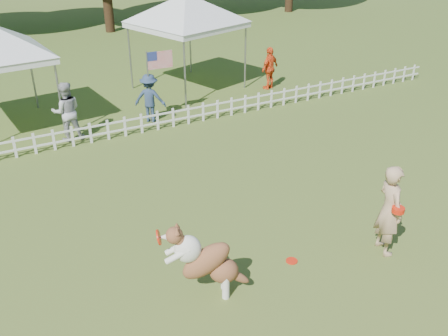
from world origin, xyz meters
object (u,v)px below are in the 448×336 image
object	(u,v)px
handler	(389,210)
spectator_b	(150,98)
dog	(207,261)
spectator_a	(67,112)
canopy_tent_right	(187,44)
spectator_c	(270,68)
flag_pole	(149,88)
frisbee_on_turf	(292,261)

from	to	relation	value
handler	spectator_b	xyz separation A→B (m)	(-1.55, 8.36, -0.16)
dog	spectator_a	xyz separation A→B (m)	(-0.57, 7.66, 0.14)
dog	canopy_tent_right	distance (m)	11.21
spectator_c	spectator_a	bearing A→B (deg)	-13.14
canopy_tent_right	spectator_b	xyz separation A→B (m)	(-2.38, -2.41, -0.89)
canopy_tent_right	flag_pole	size ratio (longest dim) A/B	1.48
flag_pole	spectator_b	world-z (taller)	flag_pole
handler	flag_pole	world-z (taller)	flag_pole
spectator_a	spectator_c	xyz separation A→B (m)	(7.50, 1.21, -0.08)
frisbee_on_turf	spectator_c	xyz separation A→B (m)	(5.16, 8.82, 0.75)
frisbee_on_turf	canopy_tent_right	size ratio (longest dim) A/B	0.07
handler	frisbee_on_turf	distance (m)	2.03
canopy_tent_right	frisbee_on_turf	bearing A→B (deg)	-122.07
frisbee_on_turf	spectator_c	bearing A→B (deg)	59.64
dog	spectator_c	bearing A→B (deg)	74.81
canopy_tent_right	spectator_b	world-z (taller)	canopy_tent_right
spectator_c	spectator_b	bearing A→B (deg)	-11.02
dog	spectator_a	bearing A→B (deg)	117.06
spectator_a	spectator_b	world-z (taller)	spectator_a
canopy_tent_right	spectator_b	size ratio (longest dim) A/B	2.19
spectator_b	flag_pole	bearing A→B (deg)	101.89
flag_pole	spectator_c	size ratio (longest dim) A/B	1.45
handler	dog	xyz separation A→B (m)	(-3.52, 0.48, -0.21)
frisbee_on_turf	flag_pole	world-z (taller)	flag_pole
dog	flag_pole	bearing A→B (deg)	98.96
frisbee_on_turf	spectator_b	distance (m)	7.86
spectator_b	spectator_c	bearing A→B (deg)	-133.27
spectator_c	frisbee_on_turf	bearing A→B (deg)	37.35
frisbee_on_turf	canopy_tent_right	world-z (taller)	canopy_tent_right
handler	spectator_b	distance (m)	8.50
flag_pole	spectator_a	xyz separation A→B (m)	(-2.49, -0.11, -0.27)
dog	canopy_tent_right	bearing A→B (deg)	89.93
handler	flag_pole	xyz separation A→B (m)	(-1.60, 8.25, 0.20)
canopy_tent_right	spectator_a	distance (m)	5.63
spectator_a	spectator_b	distance (m)	2.54
flag_pole	spectator_c	xyz separation A→B (m)	(5.01, 1.09, -0.35)
flag_pole	spectator_b	xyz separation A→B (m)	(0.04, 0.10, -0.36)
canopy_tent_right	spectator_a	bearing A→B (deg)	-169.77
flag_pole	spectator_a	bearing A→B (deg)	-176.57
flag_pole	frisbee_on_turf	bearing A→B (deg)	-90.32
canopy_tent_right	handler	bearing A→B (deg)	-112.35
handler	dog	distance (m)	3.55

